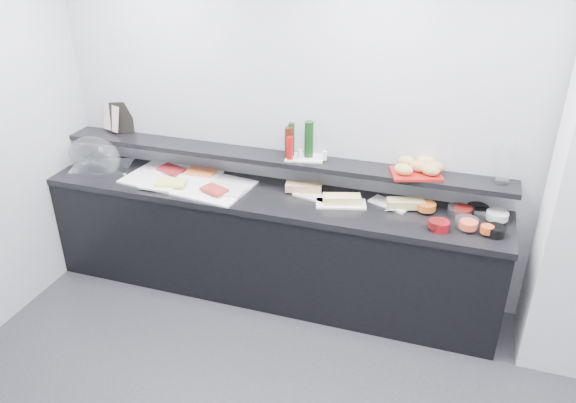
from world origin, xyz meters
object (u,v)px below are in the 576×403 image
(framed_print, at_px, (122,118))
(cloche_base, at_px, (102,168))
(sandwich_plate_mid, at_px, (341,204))
(carafe, at_px, (505,164))
(condiment_tray, at_px, (304,158))
(bread_tray, at_px, (416,174))

(framed_print, bearing_deg, cloche_base, -128.27)
(sandwich_plate_mid, xyz_separation_m, carafe, (1.09, 0.19, 0.39))
(carafe, bearing_deg, sandwich_plate_mid, -170.01)
(condiment_tray, height_order, bread_tray, bread_tray)
(framed_print, relative_size, condiment_tray, 0.91)
(sandwich_plate_mid, distance_m, carafe, 1.17)
(bread_tray, xyz_separation_m, carafe, (0.58, 0.04, 0.14))
(carafe, bearing_deg, bread_tray, -175.98)
(sandwich_plate_mid, relative_size, condiment_tray, 1.28)
(sandwich_plate_mid, height_order, framed_print, framed_print)
(cloche_base, distance_m, bread_tray, 2.58)
(condiment_tray, height_order, carafe, carafe)
(sandwich_plate_mid, bearing_deg, carafe, -5.03)
(condiment_tray, xyz_separation_m, bread_tray, (0.85, -0.04, 0.00))
(condiment_tray, relative_size, carafe, 0.95)
(cloche_base, distance_m, carafe, 3.17)
(sandwich_plate_mid, height_order, condiment_tray, condiment_tray)
(cloche_base, height_order, carafe, carafe)
(framed_print, distance_m, bread_tray, 2.50)
(sandwich_plate_mid, distance_m, bread_tray, 0.58)
(bread_tray, relative_size, carafe, 1.16)
(cloche_base, relative_size, carafe, 1.58)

